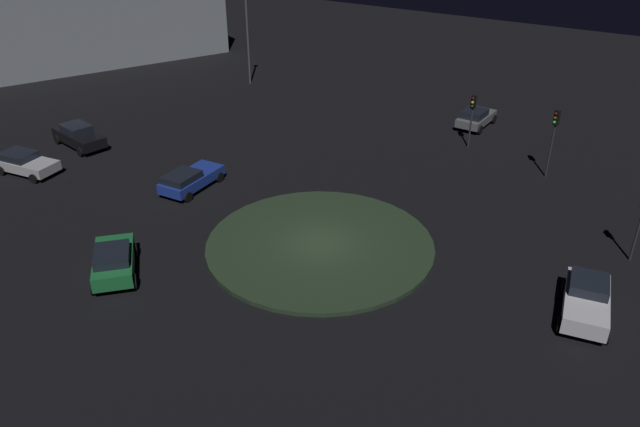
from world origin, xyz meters
name	(u,v)px	position (x,y,z in m)	size (l,w,h in m)	color
ground_plane	(320,246)	(0.00, 0.00, 0.00)	(118.15, 118.15, 0.00)	black
roundabout_island	(320,244)	(0.00, 0.00, 0.11)	(11.66, 11.66, 0.22)	#263823
car_white	(587,300)	(1.31, -12.66, 0.81)	(4.30, 2.59, 1.55)	white
car_green	(114,261)	(-7.37, 6.85, 0.80)	(3.97, 4.03, 1.50)	#1E7238
car_grey	(476,117)	(20.63, -0.76, 0.74)	(3.91, 2.12, 1.42)	slate
car_silver	(25,163)	(-2.46, 20.50, 0.71)	(2.45, 4.07, 1.34)	silver
car_black	(79,136)	(2.28, 21.25, 0.79)	(2.66, 4.72, 1.54)	black
car_blue	(190,179)	(1.35, 10.09, 0.69)	(4.31, 2.20, 1.31)	#1E38A5
traffic_light_east	(472,111)	(16.58, -1.73, 2.66)	(0.37, 0.32, 3.72)	#2D2D2D
traffic_light_southeast	(554,131)	(14.59, -7.58, 3.10)	(0.40, 0.37, 4.37)	#2D2D2D
streetlamp_northeast	(247,25)	(20.30, 20.30, 5.15)	(0.50, 0.50, 8.02)	#4C4C51
store_building	(52,18)	(16.70, 42.14, 4.02)	(34.43, 26.12, 8.03)	#8C939E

